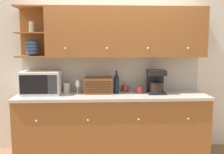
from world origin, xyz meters
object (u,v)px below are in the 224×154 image
mug_blue_second (140,90)px  microwave (41,83)px  bread_box (98,85)px  mug (125,88)px  coffee_maker (156,82)px  storage_canister (67,87)px  wine_bottle (116,83)px  wine_glass (78,84)px

mug_blue_second → microwave: bearing=179.5°
mug_blue_second → bread_box: bearing=175.1°
mug → mug_blue_second: 0.25m
coffee_maker → mug: bearing=157.4°
coffee_maker → mug_blue_second: bearing=173.7°
mug_blue_second → mug: bearing=141.7°
mug → coffee_maker: coffee_maker is taller
storage_canister → wine_bottle: size_ratio=0.46×
storage_canister → wine_glass: wine_glass is taller
storage_canister → wine_glass: 0.22m
mug → bread_box: bearing=-166.3°
wine_glass → coffee_maker: bearing=-0.1°
storage_canister → mug: 0.89m
wine_glass → mug: wine_glass is taller
storage_canister → bread_box: bearing=-5.4°
coffee_maker → wine_glass: bearing=179.9°
bread_box → wine_bottle: (0.27, -0.04, 0.04)m
microwave → wine_glass: (0.53, -0.04, -0.02)m
storage_canister → mug: storage_canister is taller
bread_box → mug_blue_second: 0.61m
wine_glass → wine_bottle: size_ratio=0.63×
wine_glass → coffee_maker: 1.14m
storage_canister → wine_bottle: bearing=-6.2°
mug → coffee_maker: bearing=-22.6°
wine_bottle → mug_blue_second: wine_bottle is taller
bread_box → mug: bread_box is taller
wine_bottle → mug: size_ratio=3.43×
mug_blue_second → wine_bottle: bearing=177.2°
storage_canister → mug_blue_second: size_ratio=1.47×
bread_box → wine_glass: bearing=-165.6°
microwave → coffee_maker: size_ratio=1.59×
microwave → wine_bottle: 1.09m
bread_box → mug: size_ratio=4.17×
storage_canister → wine_bottle: 0.75m
mug → wine_glass: bearing=-166.0°
wine_bottle → mug_blue_second: size_ratio=3.22×
storage_canister → wine_bottle: (0.74, -0.08, 0.07)m
wine_bottle → mug_blue_second: bearing=-2.8°
wine_bottle → mug_blue_second: 0.36m
bread_box → mug_blue_second: size_ratio=3.92×
microwave → storage_canister: (0.35, 0.08, -0.09)m
wine_glass → mug_blue_second: size_ratio=2.02×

